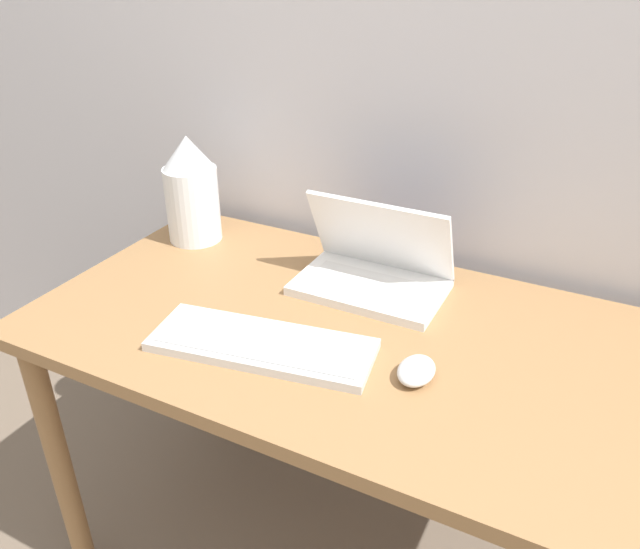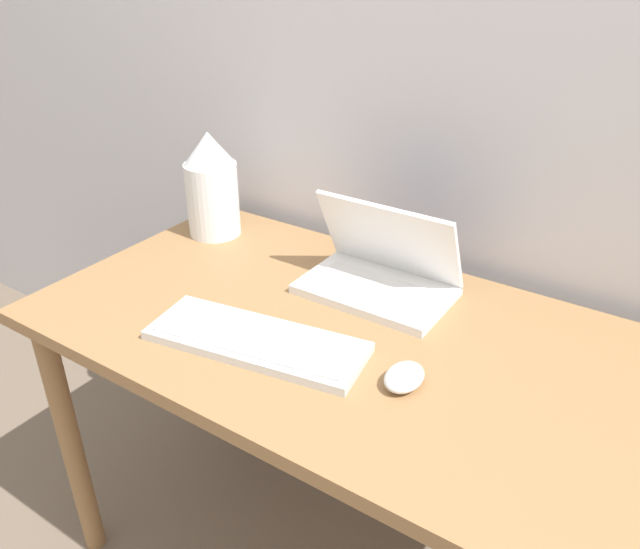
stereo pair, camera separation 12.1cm
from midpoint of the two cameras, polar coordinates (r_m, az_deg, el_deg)
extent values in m
cube|color=silver|center=(1.41, 15.11, 21.03)|extent=(6.00, 0.05, 2.50)
cube|color=olive|center=(1.24, 5.45, -5.72)|extent=(1.29, 0.69, 0.03)
cylinder|color=olive|center=(1.62, -19.81, -14.39)|extent=(0.05, 0.05, 0.70)
cylinder|color=olive|center=(1.92, -6.41, -5.13)|extent=(0.05, 0.05, 0.70)
cube|color=white|center=(1.35, 7.68, -1.47)|extent=(0.32, 0.20, 0.02)
cube|color=silver|center=(1.34, 7.52, -1.23)|extent=(0.26, 0.11, 0.00)
cube|color=white|center=(1.35, 8.96, 3.12)|extent=(0.32, 0.10, 0.19)
cube|color=#0F1938|center=(1.35, 9.16, 3.45)|extent=(0.28, 0.08, 0.16)
cube|color=silver|center=(1.18, -2.90, -6.19)|extent=(0.44, 0.22, 0.02)
cube|color=#B2B2B2|center=(1.18, -2.92, -5.78)|extent=(0.40, 0.18, 0.00)
ellipsoid|color=silver|center=(1.10, 10.90, -9.30)|extent=(0.06, 0.09, 0.03)
cylinder|color=white|center=(1.60, -7.64, 6.79)|extent=(0.13, 0.13, 0.19)
cone|color=white|center=(1.55, -7.96, 11.35)|extent=(0.12, 0.12, 0.08)
camera|label=1|loc=(0.06, -87.14, 1.57)|focal=35.00mm
camera|label=2|loc=(0.06, 92.86, -1.57)|focal=35.00mm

